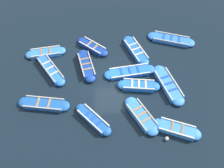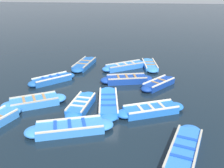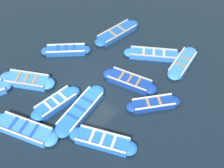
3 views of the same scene
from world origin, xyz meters
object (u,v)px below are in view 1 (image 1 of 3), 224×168
at_px(boat_stern_in, 46,53).
at_px(boat_end_of_row, 136,50).
at_px(boat_mid_row, 93,119).
at_px(boat_centre, 86,65).
at_px(boat_far_corner, 171,39).
at_px(buoy_orange_near, 167,139).
at_px(boat_inner_gap, 44,104).
at_px(boat_outer_right, 139,86).
at_px(boat_near_quay, 141,116).
at_px(boat_drifting, 51,69).
at_px(boat_broadside, 130,72).
at_px(boat_outer_left, 168,85).
at_px(boat_alongside, 177,129).
at_px(boat_tucked, 92,47).

bearing_deg(boat_stern_in, boat_end_of_row, -91.08).
xyz_separation_m(boat_mid_row, boat_end_of_row, (6.21, -3.54, -0.00)).
bearing_deg(boat_centre, boat_far_corner, -70.13).
bearing_deg(buoy_orange_near, boat_inner_gap, 69.95).
distance_m(boat_outer_right, boat_near_quay, 2.53).
distance_m(boat_centre, boat_end_of_row, 4.29).
height_order(boat_inner_gap, boat_drifting, boat_drifting).
bearing_deg(boat_centre, boat_drifting, 94.92).
bearing_deg(boat_outer_right, boat_broadside, 22.13).
xyz_separation_m(boat_outer_right, boat_centre, (2.13, 3.89, 0.01)).
relative_size(boat_centre, boat_far_corner, 0.85).
bearing_deg(boat_broadside, boat_centre, 76.81).
xyz_separation_m(boat_centre, boat_near_quay, (-4.66, -3.80, -0.00)).
height_order(boat_outer_right, boat_far_corner, boat_outer_right).
relative_size(boat_outer_left, boat_drifting, 1.11).
xyz_separation_m(boat_near_quay, boat_drifting, (4.42, 6.59, -0.01)).
xyz_separation_m(boat_outer_right, boat_alongside, (-3.65, -2.14, -0.00)).
bearing_deg(boat_stern_in, boat_outer_right, -117.00).
distance_m(boat_inner_gap, boat_drifting, 3.15).
distance_m(boat_far_corner, boat_drifting, 10.36).
xyz_separation_m(boat_centre, boat_broadside, (-0.78, -3.34, -0.05)).
xyz_separation_m(boat_near_quay, boat_alongside, (-1.12, -2.23, -0.00)).
xyz_separation_m(boat_outer_left, buoy_orange_near, (-4.25, 0.84, -0.05)).
relative_size(boat_centre, boat_near_quay, 1.03).
relative_size(boat_stern_in, boat_drifting, 0.94).
height_order(boat_tucked, boat_far_corner, boat_tucked).
distance_m(boat_stern_in, boat_drifting, 1.89).
height_order(boat_inner_gap, boat_broadside, boat_inner_gap).
bearing_deg(boat_outer_left, boat_outer_right, 89.50).
height_order(boat_centre, boat_mid_row, boat_centre).
relative_size(boat_end_of_row, boat_broadside, 0.88).
bearing_deg(boat_broadside, boat_stern_in, 70.68).
xyz_separation_m(boat_end_of_row, boat_drifting, (-1.66, 6.82, 0.00)).
relative_size(boat_outer_left, boat_stern_in, 1.19).
distance_m(boat_tucked, boat_far_corner, 6.73).
relative_size(boat_near_quay, buoy_orange_near, 12.74).
bearing_deg(boat_alongside, buoy_orange_near, 129.16).
bearing_deg(boat_tucked, boat_mid_row, -179.82).
xyz_separation_m(boat_outer_left, boat_alongside, (-3.63, 0.08, 0.01)).
distance_m(boat_near_quay, boat_end_of_row, 6.09).
bearing_deg(boat_outer_left, boat_tucked, 53.52).
relative_size(boat_near_quay, boat_alongside, 1.02).
relative_size(boat_outer_right, boat_outer_left, 0.81).
height_order(boat_centre, buoy_orange_near, boat_centre).
height_order(boat_centre, boat_stern_in, boat_centre).
bearing_deg(boat_far_corner, boat_stern_in, 95.59).
bearing_deg(boat_outer_right, boat_near_quay, 178.09).
relative_size(boat_end_of_row, boat_far_corner, 0.88).
relative_size(boat_inner_gap, boat_outer_left, 0.95).
bearing_deg(boat_alongside, boat_outer_right, 30.41).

